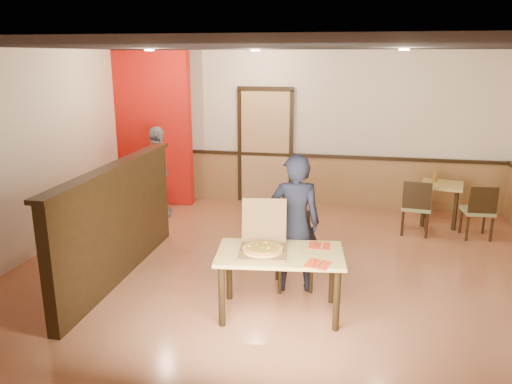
# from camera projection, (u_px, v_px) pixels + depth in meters

# --- Properties ---
(floor) EXTENTS (7.00, 7.00, 0.00)m
(floor) POSITION_uv_depth(u_px,v_px,m) (280.00, 282.00, 6.15)
(floor) COLOR #B86C47
(floor) RESTS_ON ground
(ceiling) EXTENTS (7.00, 7.00, 0.00)m
(ceiling) POSITION_uv_depth(u_px,v_px,m) (283.00, 46.00, 5.41)
(ceiling) COLOR black
(ceiling) RESTS_ON wall_back
(wall_back) EXTENTS (7.00, 0.00, 7.00)m
(wall_back) POSITION_uv_depth(u_px,v_px,m) (309.00, 129.00, 9.09)
(wall_back) COLOR beige
(wall_back) RESTS_ON floor
(wall_left) EXTENTS (0.00, 7.00, 7.00)m
(wall_left) POSITION_uv_depth(u_px,v_px,m) (13.00, 160.00, 6.43)
(wall_left) COLOR beige
(wall_left) RESTS_ON floor
(wainscot_back) EXTENTS (7.00, 0.04, 0.90)m
(wainscot_back) POSITION_uv_depth(u_px,v_px,m) (307.00, 180.00, 9.32)
(wainscot_back) COLOR olive
(wainscot_back) RESTS_ON floor
(chair_rail_back) EXTENTS (7.00, 0.06, 0.06)m
(chair_rail_back) POSITION_uv_depth(u_px,v_px,m) (308.00, 156.00, 9.17)
(chair_rail_back) COLOR black
(chair_rail_back) RESTS_ON wall_back
(back_door) EXTENTS (0.90, 0.06, 2.10)m
(back_door) POSITION_uv_depth(u_px,v_px,m) (265.00, 147.00, 9.30)
(back_door) COLOR tan
(back_door) RESTS_ON wall_back
(booth_partition) EXTENTS (0.20, 3.10, 1.44)m
(booth_partition) POSITION_uv_depth(u_px,v_px,m) (118.00, 221.00, 6.14)
(booth_partition) COLOR black
(booth_partition) RESTS_ON floor
(red_accent_panel) EXTENTS (1.60, 0.20, 2.78)m
(red_accent_panel) POSITION_uv_depth(u_px,v_px,m) (149.00, 129.00, 9.16)
(red_accent_panel) COLOR #B9150D
(red_accent_panel) RESTS_ON floor
(spot_a) EXTENTS (0.14, 0.14, 0.02)m
(spot_a) POSITION_uv_depth(u_px,v_px,m) (149.00, 50.00, 7.54)
(spot_a) COLOR beige
(spot_a) RESTS_ON ceiling
(spot_b) EXTENTS (0.14, 0.14, 0.02)m
(spot_b) POSITION_uv_depth(u_px,v_px,m) (255.00, 50.00, 7.93)
(spot_b) COLOR beige
(spot_b) RESTS_ON ceiling
(spot_c) EXTENTS (0.14, 0.14, 0.02)m
(spot_c) POSITION_uv_depth(u_px,v_px,m) (404.00, 49.00, 6.57)
(spot_c) COLOR beige
(spot_c) RESTS_ON ceiling
(main_table) EXTENTS (1.40, 0.91, 0.71)m
(main_table) POSITION_uv_depth(u_px,v_px,m) (280.00, 262.00, 5.26)
(main_table) COLOR #D6B35A
(main_table) RESTS_ON floor
(diner_chair) EXTENTS (0.54, 0.54, 0.90)m
(diner_chair) POSITION_uv_depth(u_px,v_px,m) (293.00, 246.00, 6.00)
(diner_chair) COLOR olive
(diner_chair) RESTS_ON floor
(side_chair_left) EXTENTS (0.48, 0.48, 0.88)m
(side_chair_left) POSITION_uv_depth(u_px,v_px,m) (416.00, 205.00, 7.67)
(side_chair_left) COLOR olive
(side_chair_left) RESTS_ON floor
(side_chair_right) EXTENTS (0.45, 0.45, 0.85)m
(side_chair_right) POSITION_uv_depth(u_px,v_px,m) (479.00, 209.00, 7.50)
(side_chair_right) COLOR olive
(side_chair_right) RESTS_ON floor
(side_table) EXTENTS (0.76, 0.76, 0.69)m
(side_table) POSITION_uv_depth(u_px,v_px,m) (441.00, 194.00, 8.15)
(side_table) COLOR #D6B35A
(side_table) RESTS_ON floor
(diner) EXTENTS (0.67, 0.51, 1.65)m
(diner) POSITION_uv_depth(u_px,v_px,m) (295.00, 224.00, 5.77)
(diner) COLOR black
(diner) RESTS_ON floor
(passerby) EXTENTS (0.68, 0.99, 1.56)m
(passerby) POSITION_uv_depth(u_px,v_px,m) (158.00, 172.00, 8.51)
(passerby) COLOR gray
(passerby) RESTS_ON floor
(pizza_box) EXTENTS (0.55, 0.62, 0.51)m
(pizza_box) POSITION_uv_depth(u_px,v_px,m) (263.00, 246.00, 5.23)
(pizza_box) COLOR brown
(pizza_box) RESTS_ON main_table
(pizza) EXTENTS (0.46, 0.46, 0.03)m
(pizza) POSITION_uv_depth(u_px,v_px,m) (263.00, 249.00, 5.19)
(pizza) COLOR #C78948
(pizza) RESTS_ON pizza_box
(napkin_near) EXTENTS (0.27, 0.27, 0.01)m
(napkin_near) POSITION_uv_depth(u_px,v_px,m) (318.00, 264.00, 4.94)
(napkin_near) COLOR red
(napkin_near) RESTS_ON main_table
(napkin_far) EXTENTS (0.22, 0.22, 0.01)m
(napkin_far) POSITION_uv_depth(u_px,v_px,m) (319.00, 246.00, 5.41)
(napkin_far) COLOR red
(napkin_far) RESTS_ON main_table
(condiment) EXTENTS (0.06, 0.06, 0.16)m
(condiment) POSITION_uv_depth(u_px,v_px,m) (435.00, 177.00, 8.23)
(condiment) COLOR #97671B
(condiment) RESTS_ON side_table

